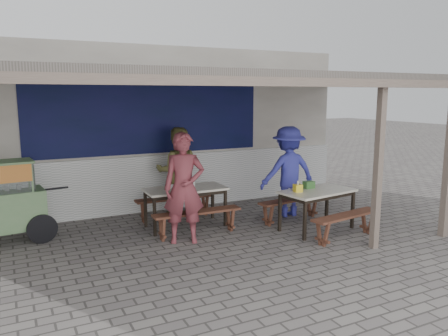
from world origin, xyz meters
name	(u,v)px	position (x,y,z in m)	size (l,w,h in m)	color
ground	(221,253)	(0.00, 0.00, 0.00)	(60.00, 60.00, 0.00)	slate
back_wall	(151,129)	(0.00, 3.58, 1.72)	(9.00, 1.28, 3.50)	beige
warung_roof	(198,81)	(0.02, 0.90, 2.71)	(9.00, 4.21, 2.81)	#5B544E
table_left	(185,192)	(0.02, 1.56, 0.67)	(1.52, 0.74, 0.75)	white
bench_left_street	(197,217)	(0.01, 0.97, 0.34)	(1.61, 0.31, 0.45)	brown
bench_left_wall	(175,202)	(0.03, 2.16, 0.34)	(1.61, 0.31, 0.45)	brown
table_right	(317,194)	(2.12, 0.30, 0.67)	(1.47, 0.94, 0.75)	white
bench_right_street	(346,221)	(2.22, -0.38, 0.34)	(1.50, 0.49, 0.45)	brown
bench_right_wall	(291,204)	(2.02, 0.98, 0.34)	(1.50, 0.49, 0.45)	brown
vendor_cart	(4,199)	(-3.03, 2.02, 0.76)	(1.73, 0.81, 1.40)	#6C8C5D
patron_street_side	(184,188)	(-0.32, 0.76, 0.94)	(0.69, 0.45, 1.88)	brown
patron_wall_side	(178,171)	(0.20, 2.45, 0.91)	(0.89, 0.69, 1.83)	brown
patron_right_table	(288,171)	(2.20, 1.36, 0.92)	(1.20, 0.69, 1.85)	#383BAC
tissue_box	(298,188)	(1.71, 0.35, 0.82)	(0.14, 0.14, 0.14)	yellow
donation_box	(309,185)	(2.08, 0.51, 0.82)	(0.20, 0.13, 0.13)	#3A6F31
condiment_jar	(193,184)	(0.20, 1.64, 0.80)	(0.09, 0.09, 0.10)	white
condiment_bowl	(172,187)	(-0.20, 1.69, 0.77)	(0.19, 0.19, 0.05)	silver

